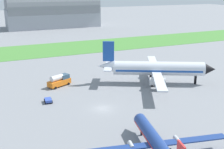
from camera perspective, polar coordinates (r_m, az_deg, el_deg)
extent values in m
plane|color=gray|center=(64.22, -1.93, -6.82)|extent=(600.00, 600.00, 0.00)
cube|color=#478438|center=(125.98, -13.42, 4.77)|extent=(360.00, 28.00, 0.08)
cylinder|color=silver|center=(80.26, 9.23, 1.21)|extent=(24.00, 14.68, 3.81)
cone|color=black|center=(82.94, 18.80, 1.02)|extent=(4.78, 4.90, 3.74)
cone|color=silver|center=(79.85, -1.20, 1.71)|extent=(5.88, 5.26, 3.43)
cube|color=#19479E|center=(80.34, 9.22, 1.01)|extent=(22.80, 14.12, 0.53)
cube|color=silver|center=(88.35, 8.22, 2.29)|extent=(9.68, 15.95, 0.38)
cube|color=silver|center=(72.46, 9.33, -1.10)|extent=(9.68, 15.95, 0.38)
cylinder|color=#B7BABF|center=(85.84, 8.35, 0.89)|extent=(4.66, 3.75, 2.10)
cylinder|color=#B7BABF|center=(75.72, 9.05, -1.37)|extent=(4.66, 3.75, 2.10)
cube|color=#19479E|center=(78.78, -0.71, 4.65)|extent=(2.99, 1.82, 5.55)
cube|color=silver|center=(82.16, -0.59, 2.09)|extent=(4.05, 5.27, 0.31)
cube|color=silver|center=(77.49, -0.82, 1.15)|extent=(4.05, 5.27, 0.31)
cylinder|color=black|center=(82.94, 16.29, -1.00)|extent=(0.69, 0.69, 2.43)
cylinder|color=black|center=(83.84, 7.75, -0.26)|extent=(0.69, 0.69, 2.43)
cylinder|color=black|center=(78.16, 8.08, -1.57)|extent=(0.69, 0.69, 2.43)
cylinder|color=navy|center=(47.08, 8.55, -12.92)|extent=(5.32, 16.06, 2.21)
cone|color=black|center=(54.45, 5.24, -8.42)|extent=(2.56, 2.60, 2.17)
cube|color=red|center=(47.16, 8.55, -13.09)|extent=(5.19, 15.20, 0.31)
cube|color=navy|center=(45.30, 1.28, -14.59)|extent=(12.24, 3.93, 0.22)
cube|color=navy|center=(49.24, 15.52, -12.47)|extent=(12.24, 3.93, 0.22)
cylinder|color=#B7BABF|center=(46.30, 3.80, -13.86)|extent=(1.04, 1.88, 0.71)
cylinder|color=#B7BABF|center=(48.81, 12.84, -12.54)|extent=(1.04, 1.88, 0.71)
cylinder|color=black|center=(53.43, 5.91, -11.23)|extent=(0.40, 0.40, 1.55)
cube|color=#334FB2|center=(68.86, -12.62, -4.98)|extent=(1.66, 2.50, 0.55)
cylinder|color=black|center=(69.67, -13.31, -5.01)|extent=(0.30, 0.72, 0.70)
cylinder|color=black|center=(69.82, -12.09, -4.87)|extent=(0.30, 0.72, 0.70)
cylinder|color=black|center=(68.12, -13.13, -5.52)|extent=(0.30, 0.72, 0.70)
cylinder|color=black|center=(68.27, -11.88, -5.38)|extent=(0.30, 0.72, 0.70)
cube|color=orange|center=(79.23, -10.48, -1.56)|extent=(6.90, 4.95, 1.40)
cylinder|color=silver|center=(78.32, -10.98, -0.68)|extent=(3.89, 2.92, 1.54)
cube|color=#334C60|center=(79.91, -9.52, -0.36)|extent=(2.98, 2.82, 1.20)
cylinder|color=black|center=(81.68, -9.75, -1.46)|extent=(0.74, 0.53, 0.70)
cylinder|color=black|center=(79.92, -8.65, -1.83)|extent=(0.74, 0.53, 0.70)
cylinder|color=black|center=(79.06, -12.28, -2.25)|extent=(0.74, 0.53, 0.70)
cylinder|color=black|center=(77.24, -11.20, -2.64)|extent=(0.74, 0.53, 0.70)
cube|color=#9399A3|center=(198.30, -11.69, 11.02)|extent=(59.18, 23.99, 12.04)
cylinder|color=gray|center=(197.62, -11.84, 13.45)|extent=(58.00, 26.39, 26.39)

